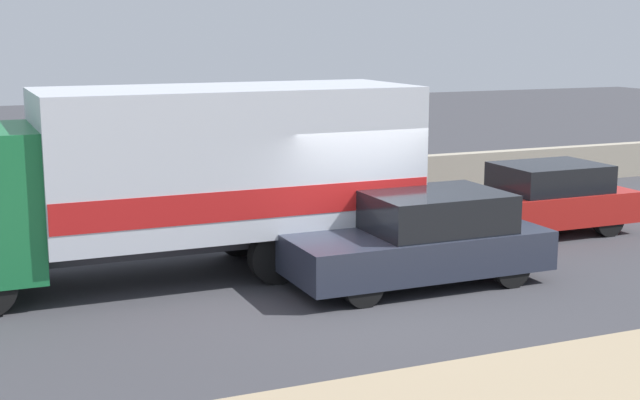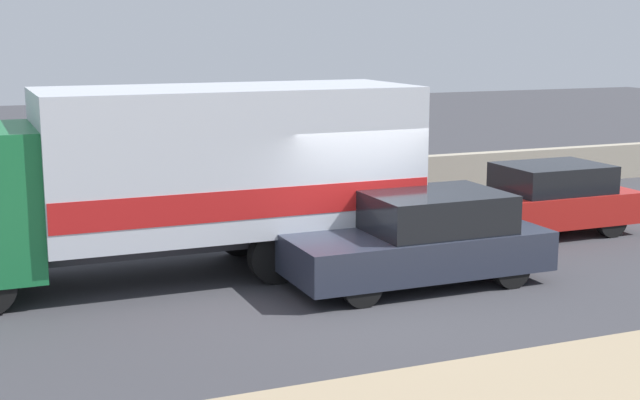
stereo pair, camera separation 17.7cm
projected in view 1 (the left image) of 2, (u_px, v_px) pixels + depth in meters
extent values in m
plane|color=#38383D|center=(384.00, 289.00, 14.47)|extent=(80.00, 80.00, 0.00)
cube|color=#A39984|center=(242.00, 187.00, 21.07)|extent=(60.00, 0.35, 0.95)
cube|color=#2D2D33|center=(230.00, 234.00, 15.41)|extent=(6.31, 1.42, 0.25)
cube|color=silver|center=(228.00, 158.00, 15.16)|extent=(6.31, 2.59, 2.40)
cube|color=red|center=(229.00, 191.00, 15.27)|extent=(6.28, 2.61, 0.48)
cylinder|color=black|center=(345.00, 249.00, 15.21)|extent=(0.91, 0.28, 0.91)
cylinder|color=black|center=(301.00, 226.00, 17.04)|extent=(0.91, 0.28, 0.91)
cylinder|color=black|center=(276.00, 256.00, 14.72)|extent=(0.91, 0.28, 0.91)
cylinder|color=black|center=(238.00, 231.00, 16.55)|extent=(0.91, 0.28, 0.91)
cube|color=#282D3D|center=(415.00, 250.00, 14.68)|extent=(4.33, 1.88, 0.65)
cube|color=black|center=(434.00, 211.00, 14.69)|extent=(2.25, 1.73, 0.63)
cylinder|color=black|center=(363.00, 287.00, 13.47)|extent=(0.63, 0.20, 0.63)
cylinder|color=black|center=(321.00, 261.00, 14.95)|extent=(0.63, 0.20, 0.63)
cylinder|color=black|center=(511.00, 268.00, 14.51)|extent=(0.63, 0.20, 0.63)
cylinder|color=black|center=(458.00, 246.00, 15.99)|extent=(0.63, 0.20, 0.63)
cube|color=#B21E19|center=(535.00, 207.00, 18.24)|extent=(4.07, 1.74, 0.63)
cube|color=black|center=(550.00, 177.00, 18.26)|extent=(2.11, 1.60, 0.56)
cylinder|color=black|center=(505.00, 231.00, 17.12)|extent=(0.67, 0.20, 0.67)
cylinder|color=black|center=(463.00, 216.00, 18.48)|extent=(0.67, 0.20, 0.67)
cylinder|color=black|center=(608.00, 220.00, 18.10)|extent=(0.67, 0.20, 0.67)
cylinder|color=black|center=(561.00, 207.00, 19.45)|extent=(0.67, 0.20, 0.67)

